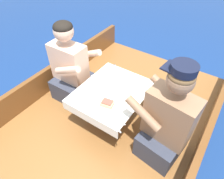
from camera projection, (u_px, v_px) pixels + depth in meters
ground_plane at (110, 137)px, 2.50m from camera, size 60.00×60.00×0.00m
boat_deck at (110, 128)px, 2.38m from camera, size 1.95×2.95×0.35m
gunwale_port at (49, 79)px, 2.55m from camera, size 0.06×2.95×0.31m
gunwale_starboard at (198, 155)px, 1.77m from camera, size 0.06×2.95×0.31m
cockpit_table at (112, 94)px, 2.04m from camera, size 0.64×0.77×0.41m
person_port at (70, 69)px, 2.31m from camera, size 0.53×0.45×0.96m
person_starboard at (167, 123)px, 1.71m from camera, size 0.56×0.49×1.02m
plate_sandwich at (107, 105)px, 1.86m from camera, size 0.19×0.19×0.01m
plate_bread at (131, 88)px, 2.04m from camera, size 0.19×0.19×0.01m
sandwich at (107, 103)px, 1.84m from camera, size 0.13×0.11×0.05m
bowl_port_near at (110, 86)px, 2.04m from camera, size 0.12×0.12×0.04m
bowl_starboard_near at (99, 90)px, 1.99m from camera, size 0.11×0.11×0.04m
coffee_cup_port at (88, 94)px, 1.93m from camera, size 0.10×0.07×0.07m
coffee_cup_starboard at (95, 79)px, 2.09m from camera, size 0.10×0.08×0.07m
coffee_cup_center at (124, 76)px, 2.14m from camera, size 0.09×0.06×0.06m
utensil_spoon_center at (103, 72)px, 2.23m from camera, size 0.09×0.16×0.01m
utensil_fork_port at (111, 67)px, 2.31m from camera, size 0.05×0.17×0.00m
utensil_knife_port at (116, 125)px, 1.69m from camera, size 0.15×0.09×0.00m
utensil_knife_starboard at (118, 119)px, 1.74m from camera, size 0.17×0.05×0.00m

